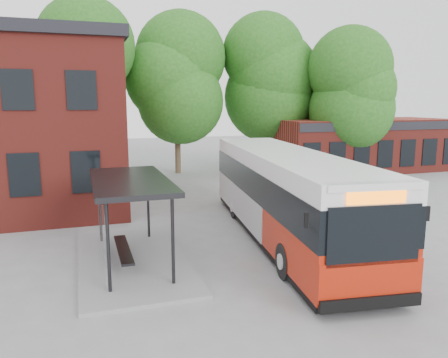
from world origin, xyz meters
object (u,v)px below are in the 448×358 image
object	(u,v)px
bus_shelter	(132,221)
bicycle_4	(319,177)
bicycle_0	(299,176)
bicycle_6	(347,175)
bicycle_1	(285,176)
bicycle_3	(318,174)
bicycle_2	(315,175)
bicycle_5	(327,175)
city_bus	(285,196)
bicycle_7	(356,171)

from	to	relation	value
bus_shelter	bicycle_4	xyz separation A→B (m)	(13.48, 10.94, -1.02)
bicycle_0	bicycle_6	bearing A→B (deg)	-106.42
bicycle_1	bicycle_3	xyz separation A→B (m)	(2.15, -0.56, 0.07)
bicycle_0	bicycle_2	xyz separation A→B (m)	(1.20, 0.08, -0.05)
bicycle_5	bicycle_6	size ratio (longest dim) A/B	0.93
bicycle_6	bus_shelter	bearing A→B (deg)	138.14
bus_shelter	city_bus	world-z (taller)	city_bus
bicycle_0	bicycle_7	bearing A→B (deg)	-93.86
bicycle_0	bicycle_3	world-z (taller)	bicycle_3
city_bus	bicycle_7	xyz separation A→B (m)	(10.82, 10.75, -1.17)
bus_shelter	bicycle_6	world-z (taller)	bus_shelter
bicycle_0	bicycle_4	xyz separation A→B (m)	(1.29, -0.31, -0.07)
city_bus	bicycle_5	size ratio (longest dim) A/B	8.46
bicycle_5	bus_shelter	bearing A→B (deg)	112.84
city_bus	bicycle_3	bearing A→B (deg)	61.36
city_bus	bicycle_2	bearing A→B (deg)	62.25
bicycle_4	bicycle_6	distance (m)	2.09
bicycle_4	bicycle_6	world-z (taller)	bicycle_6
bicycle_2	bicycle_5	bearing A→B (deg)	-144.00
bicycle_4	bicycle_7	xyz separation A→B (m)	(3.35, 0.68, 0.11)
bus_shelter	bicycle_0	size ratio (longest dim) A/B	3.70
city_bus	bicycle_4	xyz separation A→B (m)	(7.47, 10.07, -1.29)
bus_shelter	bicycle_1	bearing A→B (deg)	45.98
bus_shelter	bicycle_2	size ratio (longest dim) A/B	4.15
bus_shelter	bicycle_2	bearing A→B (deg)	40.23
bicycle_2	bus_shelter	bearing A→B (deg)	106.90
bicycle_3	bicycle_7	world-z (taller)	bicycle_7
bicycle_0	bicycle_3	bearing A→B (deg)	-96.91
city_bus	bicycle_1	xyz separation A→B (m)	(5.45, 10.98, -1.26)
bicycle_0	bicycle_6	distance (m)	3.41
bus_shelter	bicycle_0	xyz separation A→B (m)	(12.19, 11.25, -0.95)
bicycle_1	bicycle_4	distance (m)	2.22
bus_shelter	bicycle_5	world-z (taller)	bus_shelter
bicycle_6	bicycle_2	bearing A→B (deg)	89.17
bicycle_4	bus_shelter	bearing A→B (deg)	118.33
bus_shelter	bicycle_3	xyz separation A→B (m)	(13.61, 11.29, -0.93)
city_bus	bicycle_6	distance (m)	13.82
bicycle_5	bicycle_3	bearing A→B (deg)	37.19
city_bus	bicycle_6	bearing A→B (deg)	53.51
bicycle_5	bicycle_4	bearing A→B (deg)	73.59
bicycle_1	bicycle_5	xyz separation A→B (m)	(2.62, -0.93, 0.03)
bicycle_6	bicycle_7	world-z (taller)	bicycle_7
bicycle_2	bicycle_7	bearing A→B (deg)	-108.46
bicycle_5	bicycle_0	bearing A→B (deg)	65.23
city_bus	bicycle_7	distance (m)	15.30
bicycle_2	bicycle_4	xyz separation A→B (m)	(0.09, -0.39, -0.01)
bicycle_5	bicycle_6	bearing A→B (deg)	-110.56
city_bus	bicycle_1	world-z (taller)	city_bus
bus_shelter	bicycle_1	world-z (taller)	bus_shelter
bicycle_2	bicycle_5	size ratio (longest dim) A/B	1.06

